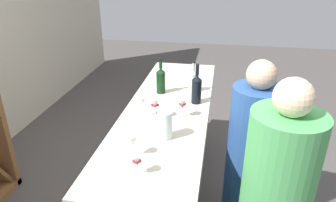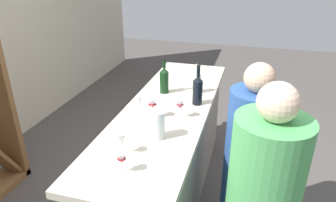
# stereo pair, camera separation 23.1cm
# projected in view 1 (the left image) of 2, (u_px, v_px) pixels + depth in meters

# --- Properties ---
(ground_plane) EXTENTS (12.00, 12.00, 0.00)m
(ground_plane) POSITION_uv_depth(u_px,v_px,m) (168.00, 198.00, 2.94)
(ground_plane) COLOR #4C4744
(bar_counter) EXTENTS (2.32, 0.67, 0.97)m
(bar_counter) POSITION_uv_depth(u_px,v_px,m) (168.00, 155.00, 2.74)
(bar_counter) COLOR gray
(bar_counter) RESTS_ON ground
(wine_bottle_leftmost_near_black) EXTENTS (0.08, 0.08, 0.34)m
(wine_bottle_leftmost_near_black) POSITION_uv_depth(u_px,v_px,m) (197.00, 88.00, 2.55)
(wine_bottle_leftmost_near_black) COLOR black
(wine_bottle_leftmost_near_black) RESTS_ON bar_counter
(wine_bottle_second_left_dark_green) EXTENTS (0.08, 0.08, 0.32)m
(wine_bottle_second_left_dark_green) POSITION_uv_depth(u_px,v_px,m) (161.00, 80.00, 2.75)
(wine_bottle_second_left_dark_green) COLOR black
(wine_bottle_second_left_dark_green) RESTS_ON bar_counter
(wine_bottle_center_clear_pale) EXTENTS (0.07, 0.07, 0.29)m
(wine_bottle_center_clear_pale) POSITION_uv_depth(u_px,v_px,m) (193.00, 80.00, 2.78)
(wine_bottle_center_clear_pale) COLOR #B7C6B2
(wine_bottle_center_clear_pale) RESTS_ON bar_counter
(wine_glass_near_left) EXTENTS (0.07, 0.07, 0.15)m
(wine_glass_near_left) POSITION_uv_depth(u_px,v_px,m) (182.00, 104.00, 2.33)
(wine_glass_near_left) COLOR white
(wine_glass_near_left) RESTS_ON bar_counter
(wine_glass_near_center) EXTENTS (0.07, 0.07, 0.13)m
(wine_glass_near_center) POSITION_uv_depth(u_px,v_px,m) (137.00, 161.00, 1.70)
(wine_glass_near_center) COLOR white
(wine_glass_near_center) RESTS_ON bar_counter
(wine_glass_near_right) EXTENTS (0.08, 0.08, 0.16)m
(wine_glass_near_right) POSITION_uv_depth(u_px,v_px,m) (155.00, 104.00, 2.30)
(wine_glass_near_right) COLOR white
(wine_glass_near_right) RESTS_ON bar_counter
(wine_glass_far_left) EXTENTS (0.07, 0.07, 0.14)m
(wine_glass_far_left) POSITION_uv_depth(u_px,v_px,m) (133.00, 142.00, 1.86)
(wine_glass_far_left) COLOR white
(wine_glass_far_left) RESTS_ON bar_counter
(wine_glass_far_center) EXTENTS (0.06, 0.06, 0.16)m
(wine_glass_far_center) POSITION_uv_depth(u_px,v_px,m) (142.00, 103.00, 2.33)
(wine_glass_far_center) COLOR white
(wine_glass_far_center) RESTS_ON bar_counter
(water_pitcher) EXTENTS (0.10, 0.10, 0.19)m
(water_pitcher) POSITION_uv_depth(u_px,v_px,m) (165.00, 125.00, 2.05)
(water_pitcher) COLOR silver
(water_pitcher) RESTS_ON bar_counter
(person_left_guest) EXTENTS (0.39, 0.39, 1.45)m
(person_left_guest) POSITION_uv_depth(u_px,v_px,m) (250.00, 157.00, 2.41)
(person_left_guest) COLOR #284C8C
(person_left_guest) RESTS_ON ground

